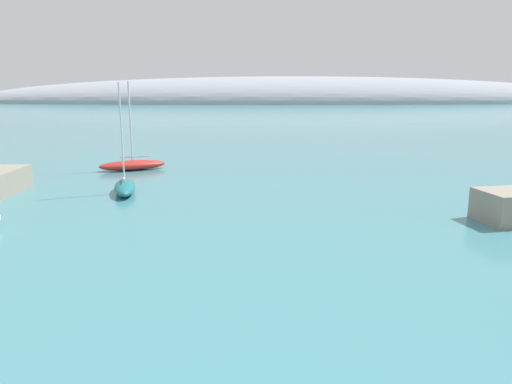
# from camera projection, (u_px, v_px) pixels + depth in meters

# --- Properties ---
(distant_ridge) EXTENTS (335.27, 59.72, 26.11)m
(distant_ridge) POSITION_uv_depth(u_px,v_px,m) (295.00, 102.00, 248.30)
(distant_ridge) COLOR #999EA8
(distant_ridge) RESTS_ON ground
(sailboat_teal_mid_mooring) EXTENTS (2.95, 6.06, 9.01)m
(sailboat_teal_mid_mooring) POSITION_uv_depth(u_px,v_px,m) (125.00, 187.00, 40.13)
(sailboat_teal_mid_mooring) COLOR #1E6B70
(sailboat_teal_mid_mooring) RESTS_ON water
(sailboat_red_outer_mooring) EXTENTS (7.19, 4.65, 9.18)m
(sailboat_red_outer_mooring) POSITION_uv_depth(u_px,v_px,m) (133.00, 164.00, 51.20)
(sailboat_red_outer_mooring) COLOR red
(sailboat_red_outer_mooring) RESTS_ON water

